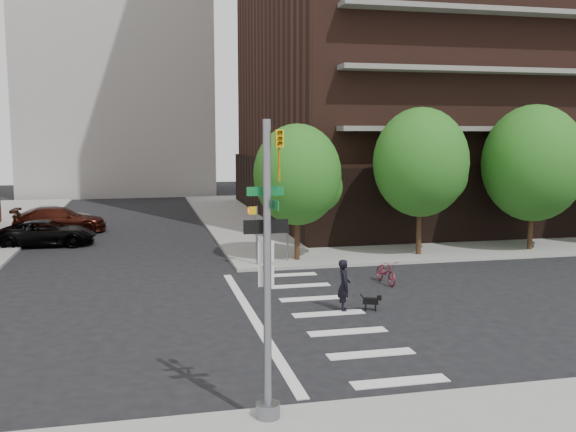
# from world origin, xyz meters

# --- Properties ---
(ground) EXTENTS (120.00, 120.00, 0.00)m
(ground) POSITION_xyz_m (0.00, 0.00, 0.00)
(ground) COLOR black
(ground) RESTS_ON ground
(sidewalk_ne) EXTENTS (39.00, 33.00, 0.15)m
(sidewalk_ne) POSITION_xyz_m (20.50, 23.50, 0.07)
(sidewalk_ne) COLOR gray
(sidewalk_ne) RESTS_ON ground
(crosswalk) EXTENTS (3.85, 13.00, 0.01)m
(crosswalk) POSITION_xyz_m (2.21, -0.00, 0.01)
(crosswalk) COLOR silver
(crosswalk) RESTS_ON ground
(tree_a) EXTENTS (4.00, 4.00, 5.90)m
(tree_a) POSITION_xyz_m (4.00, 8.50, 4.04)
(tree_a) COLOR #301E11
(tree_a) RESTS_ON sidewalk_ne
(tree_b) EXTENTS (4.50, 4.50, 6.65)m
(tree_b) POSITION_xyz_m (10.00, 8.50, 4.54)
(tree_b) COLOR #301E11
(tree_b) RESTS_ON sidewalk_ne
(tree_c) EXTENTS (5.00, 5.00, 6.80)m
(tree_c) POSITION_xyz_m (16.00, 8.50, 4.45)
(tree_c) COLOR #301E11
(tree_c) RESTS_ON sidewalk_ne
(traffic_signal) EXTENTS (0.90, 0.75, 6.00)m
(traffic_signal) POSITION_xyz_m (-0.47, -7.49, 2.70)
(traffic_signal) COLOR slate
(traffic_signal) RESTS_ON sidewalk_s
(pedestrian_signal) EXTENTS (2.18, 0.67, 2.60)m
(pedestrian_signal) POSITION_xyz_m (2.32, 7.92, 1.85)
(pedestrian_signal) COLOR slate
(pedestrian_signal) RESTS_ON sidewalk_ne
(parked_car_black) EXTENTS (2.35, 4.97, 1.37)m
(parked_car_black) POSITION_xyz_m (-7.82, 15.73, 0.69)
(parked_car_black) COLOR black
(parked_car_black) RESTS_ON ground
(parked_car_maroon) EXTENTS (2.26, 5.37, 1.55)m
(parked_car_maroon) POSITION_xyz_m (-7.73, 20.48, 0.77)
(parked_car_maroon) COLOR #39130C
(parked_car_maroon) RESTS_ON ground
(parked_car_silver) EXTENTS (1.92, 4.62, 1.49)m
(parked_car_silver) POSITION_xyz_m (-8.20, 21.40, 0.74)
(parked_car_silver) COLOR silver
(parked_car_silver) RESTS_ON ground
(scooter) EXTENTS (0.68, 1.80, 0.94)m
(scooter) POSITION_xyz_m (6.45, 3.68, 0.47)
(scooter) COLOR maroon
(scooter) RESTS_ON ground
(dog_walker) EXTENTS (0.71, 0.55, 1.73)m
(dog_walker) POSITION_xyz_m (3.61, 0.28, 0.87)
(dog_walker) COLOR black
(dog_walker) RESTS_ON ground
(dog) EXTENTS (0.62, 0.37, 0.53)m
(dog) POSITION_xyz_m (4.52, 0.06, 0.33)
(dog) COLOR black
(dog) RESTS_ON ground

